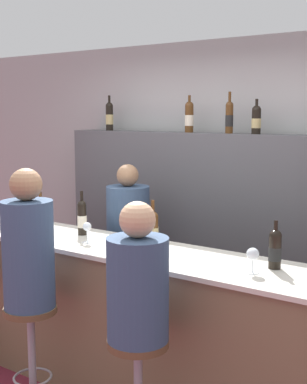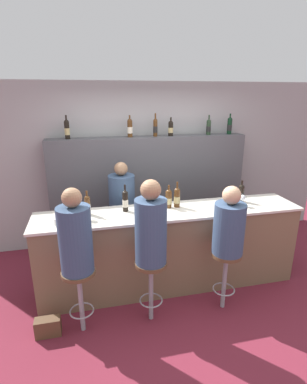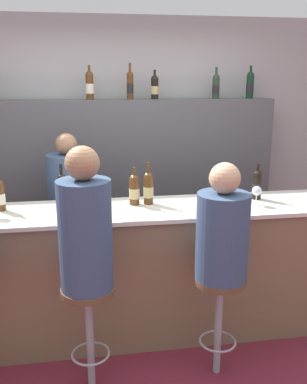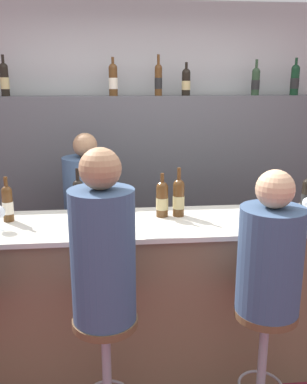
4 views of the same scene
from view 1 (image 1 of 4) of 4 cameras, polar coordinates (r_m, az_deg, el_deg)
wall_back at (r=4.83m, az=8.14°, el=0.51°), size 6.40×0.05×2.60m
bar_counter at (r=3.83m, az=-2.35°, el=-13.55°), size 3.28×0.63×1.05m
back_bar_cabinet at (r=4.71m, az=6.78°, el=-4.69°), size 3.08×0.28×1.79m
wine_bottle_counter_0 at (r=4.37m, az=-11.93°, el=-2.19°), size 0.07×0.07×0.29m
wine_bottle_counter_1 at (r=4.06m, az=-7.63°, el=-2.67°), size 0.07×0.07×0.33m
wine_bottle_counter_2 at (r=3.72m, az=-1.46°, el=-3.85°), size 0.08×0.08×0.29m
wine_bottle_counter_3 at (r=3.65m, az=-0.08°, el=-3.94°), size 0.08×0.08×0.33m
wine_bottle_counter_4 at (r=3.24m, az=12.84°, el=-5.91°), size 0.08×0.08×0.29m
wine_bottle_backbar_0 at (r=5.26m, az=-4.72°, el=8.08°), size 0.07×0.07×0.34m
wine_bottle_backbar_1 at (r=4.73m, az=3.83°, el=8.02°), size 0.08×0.08×0.32m
wine_bottle_backbar_2 at (r=4.54m, az=8.09°, el=7.95°), size 0.07×0.07×0.35m
wine_bottle_backbar_3 at (r=4.43m, az=10.91°, el=7.61°), size 0.08×0.08×0.28m
wine_glass_0 at (r=4.28m, az=-13.69°, el=-2.64°), size 0.08×0.08×0.15m
wine_glass_1 at (r=3.81m, az=-7.09°, el=-3.84°), size 0.07×0.07×0.15m
wine_glass_2 at (r=3.13m, az=10.54°, el=-6.65°), size 0.07×0.07×0.15m
tasting_menu at (r=3.57m, az=-4.39°, el=-6.35°), size 0.21×0.30×0.00m
bar_stool_middle at (r=3.67m, az=-12.93°, el=-14.29°), size 0.34×0.34×0.72m
guest_seated_middle at (r=3.49m, az=-13.23°, el=-5.77°), size 0.33×0.33×0.90m
bar_stool_right at (r=3.13m, az=-1.66°, el=-18.23°), size 0.34×0.34×0.72m
guest_seated_right at (r=2.94m, az=-1.70°, el=-9.58°), size 0.34×0.34×0.77m
bartender at (r=4.55m, az=-2.71°, el=-7.57°), size 0.36×0.36×1.54m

